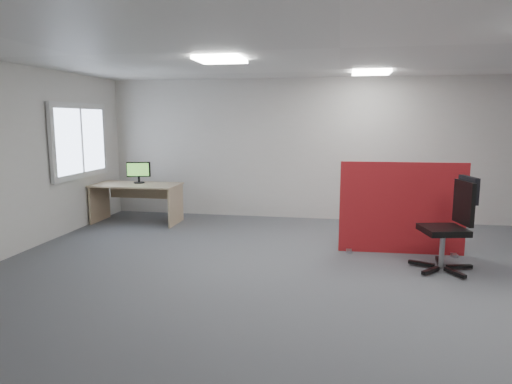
# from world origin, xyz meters

# --- Properties ---
(floor) EXTENTS (9.00, 9.00, 0.00)m
(floor) POSITION_xyz_m (0.00, 0.00, 0.00)
(floor) COLOR #57595F
(floor) RESTS_ON ground
(ceiling) EXTENTS (9.00, 7.00, 0.02)m
(ceiling) POSITION_xyz_m (0.00, 0.00, 2.70)
(ceiling) COLOR white
(ceiling) RESTS_ON wall_back
(wall_back) EXTENTS (9.00, 0.02, 2.70)m
(wall_back) POSITION_xyz_m (0.00, 3.50, 1.35)
(wall_back) COLOR silver
(wall_back) RESTS_ON floor
(wall_front) EXTENTS (9.00, 0.02, 2.70)m
(wall_front) POSITION_xyz_m (0.00, -3.50, 1.35)
(wall_front) COLOR silver
(wall_front) RESTS_ON floor
(window) EXTENTS (0.06, 1.70, 1.30)m
(window) POSITION_xyz_m (-4.44, 2.00, 1.55)
(window) COLOR white
(window) RESTS_ON wall_left
(ceiling_lights) EXTENTS (4.10, 4.10, 0.04)m
(ceiling_lights) POSITION_xyz_m (0.33, 0.67, 2.67)
(ceiling_lights) COLOR white
(ceiling_lights) RESTS_ON ceiling
(red_divider) EXTENTS (1.76, 0.30, 1.32)m
(red_divider) POSITION_xyz_m (0.93, 1.35, 0.65)
(red_divider) COLOR #A71527
(red_divider) RESTS_ON floor
(second_desk) EXTENTS (1.59, 0.79, 0.73)m
(second_desk) POSITION_xyz_m (-3.68, 2.58, 0.55)
(second_desk) COLOR tan
(second_desk) RESTS_ON floor
(monitor_second) EXTENTS (0.43, 0.20, 0.40)m
(monitor_second) POSITION_xyz_m (-3.69, 2.68, 0.95)
(monitor_second) COLOR black
(monitor_second) RESTS_ON second_desk
(office_chair) EXTENTS (0.79, 0.77, 1.19)m
(office_chair) POSITION_xyz_m (1.47, 0.67, 0.68)
(office_chair) COLOR black
(office_chair) RESTS_ON floor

